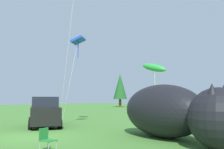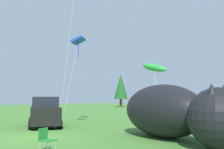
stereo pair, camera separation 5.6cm
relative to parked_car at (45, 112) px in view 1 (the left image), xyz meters
name	(u,v)px [view 1 (the left image)]	position (x,y,z in m)	size (l,w,h in m)	color
ground_plane	(30,137)	(3.49, -2.89, -0.99)	(120.00, 120.00, 0.00)	#477F33
parked_car	(45,112)	(0.00, 0.00, 0.00)	(4.60, 3.63, 2.03)	black
folding_chair	(46,138)	(7.03, -4.16, -0.50)	(0.59, 0.59, 0.85)	#267F33
inflatable_cat	(173,114)	(9.02, 1.38, 0.22)	(7.42, 4.48, 2.63)	black
kite_blue_box	(78,42)	(1.05, 1.97, 5.04)	(1.65, 1.24, 6.41)	silver
kite_green_fish	(154,68)	(3.47, 8.08, 3.46)	(2.92, 2.70, 5.04)	silver
horizon_tree_west	(120,87)	(-21.17, 31.29, 3.42)	(3.01, 3.01, 7.19)	brown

